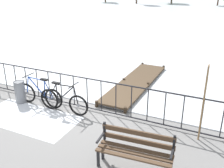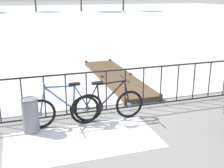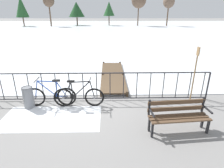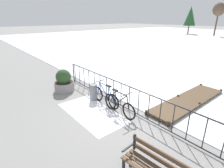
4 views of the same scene
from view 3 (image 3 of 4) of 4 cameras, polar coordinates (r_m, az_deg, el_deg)
name	(u,v)px [view 3 (image 3 of 4)]	position (r m, az deg, el deg)	size (l,w,h in m)	color
ground_plane	(84,100)	(6.98, -8.52, -4.96)	(160.00, 160.00, 0.00)	gray
frozen_pond	(103,29)	(34.75, -2.84, 16.35)	(80.00, 56.00, 0.03)	white
snow_patch	(52,118)	(6.12, -17.93, -9.82)	(3.01, 1.49, 0.01)	white
railing_fence	(83,86)	(6.75, -8.78, -0.70)	(9.06, 0.06, 1.07)	#232328
bicycle_near_railing	(51,96)	(6.72, -18.01, -3.42)	(1.71, 0.52, 0.97)	black
bicycle_second	(79,96)	(6.45, -10.09, -3.74)	(1.71, 0.52, 0.97)	black
park_bench	(178,114)	(5.35, 19.48, -8.51)	(1.64, 0.62, 0.89)	brown
trash_bin	(28,97)	(6.88, -24.12, -3.69)	(0.35, 0.35, 0.73)	gray
oar_upright	(195,72)	(6.96, 23.89, 3.40)	(0.04, 0.16, 1.98)	#937047
wooden_dock	(113,75)	(9.21, 0.23, 2.72)	(1.10, 4.55, 0.20)	brown
tree_far_west	(76,9)	(44.31, -10.76, 21.41)	(3.44, 3.44, 4.88)	brown
tree_west_mid	(139,0)	(42.89, 8.17, 24.02)	(3.05, 3.05, 6.86)	brown
tree_centre	(169,2)	(43.57, 16.93, 22.79)	(2.32, 2.32, 6.08)	brown
tree_east_mid	(49,1)	(42.99, -18.75, 22.85)	(2.24, 2.24, 6.21)	brown
tree_far_east	(21,7)	(45.10, -25.89, 20.34)	(2.54, 2.54, 5.78)	brown
tree_extra	(109,9)	(43.35, -0.93, 21.90)	(2.42, 2.42, 4.88)	brown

